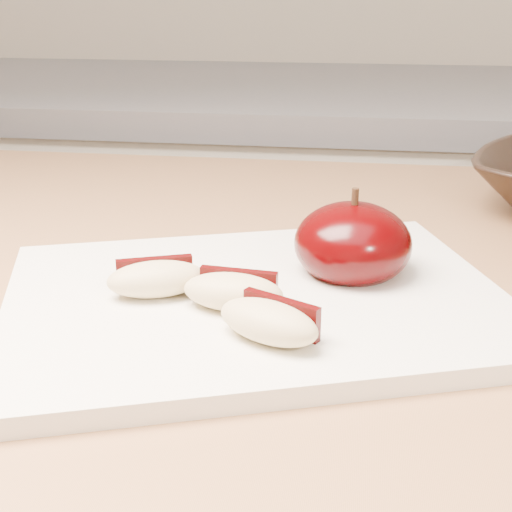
# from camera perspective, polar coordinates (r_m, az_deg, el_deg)

# --- Properties ---
(back_cabinet) EXTENTS (2.40, 0.62, 0.94)m
(back_cabinet) POSITION_cam_1_polar(r_m,az_deg,el_deg) (1.36, 1.42, -6.18)
(back_cabinet) COLOR silver
(back_cabinet) RESTS_ON ground
(cutting_board) EXTENTS (0.37, 0.32, 0.01)m
(cutting_board) POSITION_cam_1_polar(r_m,az_deg,el_deg) (0.46, 0.00, -3.64)
(cutting_board) COLOR white
(cutting_board) RESTS_ON island_counter
(apple_half) EXTENTS (0.10, 0.10, 0.07)m
(apple_half) POSITION_cam_1_polar(r_m,az_deg,el_deg) (0.49, 7.74, 0.99)
(apple_half) COLOR black
(apple_half) RESTS_ON cutting_board
(apple_wedge_a) EXTENTS (0.07, 0.05, 0.02)m
(apple_wedge_a) POSITION_cam_1_polar(r_m,az_deg,el_deg) (0.45, -7.99, -1.77)
(apple_wedge_a) COLOR #D0B883
(apple_wedge_a) RESTS_ON cutting_board
(apple_wedge_b) EXTENTS (0.06, 0.04, 0.02)m
(apple_wedge_b) POSITION_cam_1_polar(r_m,az_deg,el_deg) (0.43, -1.79, -2.83)
(apple_wedge_b) COLOR #D0B883
(apple_wedge_b) RESTS_ON cutting_board
(apple_wedge_c) EXTENTS (0.07, 0.05, 0.02)m
(apple_wedge_c) POSITION_cam_1_polar(r_m,az_deg,el_deg) (0.39, 1.11, -5.22)
(apple_wedge_c) COLOR #D0B883
(apple_wedge_c) RESTS_ON cutting_board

